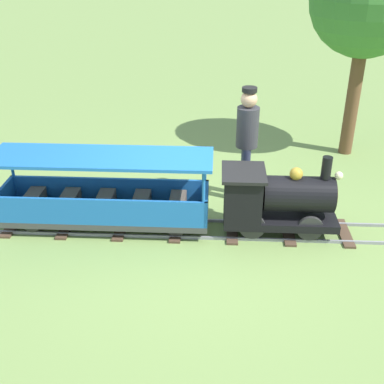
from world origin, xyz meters
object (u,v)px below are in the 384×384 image
(locomotive, at_px, (275,199))
(conductor_person, at_px, (247,136))
(passenger_car, at_px, (105,199))
(oak_tree_near, at_px, (368,0))

(locomotive, bearing_deg, conductor_person, -160.56)
(passenger_car, height_order, oak_tree_near, oak_tree_near)
(conductor_person, bearing_deg, passenger_car, -62.97)
(passenger_car, bearing_deg, locomotive, 90.00)
(locomotive, distance_m, passenger_car, 2.12)
(locomotive, height_order, passenger_car, locomotive)
(conductor_person, relative_size, oak_tree_near, 0.47)
(conductor_person, xyz_separation_m, oak_tree_near, (-1.78, 1.83, 1.55))
(locomotive, relative_size, passenger_car, 0.54)
(locomotive, relative_size, conductor_person, 0.89)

